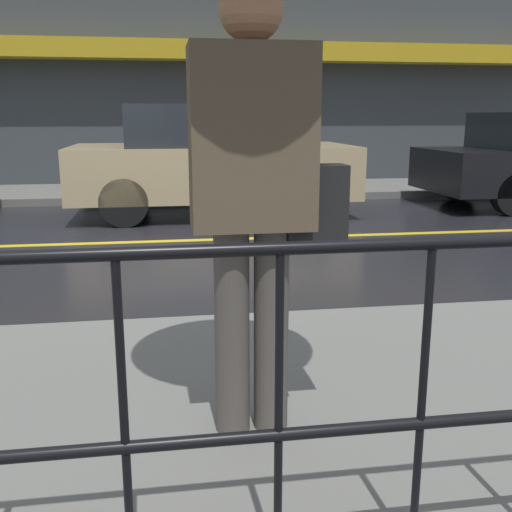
# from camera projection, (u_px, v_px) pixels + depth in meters

# --- Properties ---
(ground_plane) EXTENTS (80.00, 80.00, 0.00)m
(ground_plane) POSITION_uv_depth(u_px,v_px,m) (154.00, 242.00, 6.87)
(ground_plane) COLOR black
(sidewalk_near) EXTENTS (28.00, 2.56, 0.12)m
(sidewalk_near) POSITION_uv_depth(u_px,v_px,m) (144.00, 424.00, 2.69)
(sidewalk_near) COLOR slate
(sidewalk_near) RESTS_ON ground_plane
(sidewalk_far) EXTENTS (28.00, 2.18, 0.12)m
(sidewalk_far) POSITION_uv_depth(u_px,v_px,m) (156.00, 192.00, 10.84)
(sidewalk_far) COLOR slate
(sidewalk_far) RESTS_ON ground_plane
(lane_marking) EXTENTS (25.20, 0.12, 0.01)m
(lane_marking) POSITION_uv_depth(u_px,v_px,m) (154.00, 241.00, 6.87)
(lane_marking) COLOR gold
(lane_marking) RESTS_ON ground_plane
(building_storefront) EXTENTS (28.00, 0.85, 6.27)m
(building_storefront) POSITION_uv_depth(u_px,v_px,m) (150.00, 24.00, 11.31)
(building_storefront) COLOR #383D42
(building_storefront) RESTS_ON ground_plane
(railing_foreground) EXTENTS (12.00, 0.04, 0.98)m
(railing_foreground) POSITION_uv_depth(u_px,v_px,m) (122.00, 381.00, 1.54)
(railing_foreground) COLOR black
(railing_foreground) RESTS_ON sidewalk_near
(pedestrian) EXTENTS (1.02, 1.02, 2.19)m
(pedestrian) POSITION_uv_depth(u_px,v_px,m) (253.00, 3.00, 2.16)
(pedestrian) COLOR #4C4742
(pedestrian) RESTS_ON sidewalk_near
(car_tan) EXTENTS (3.98, 1.91, 1.56)m
(car_tan) POSITION_uv_depth(u_px,v_px,m) (210.00, 160.00, 8.63)
(car_tan) COLOR tan
(car_tan) RESTS_ON ground_plane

